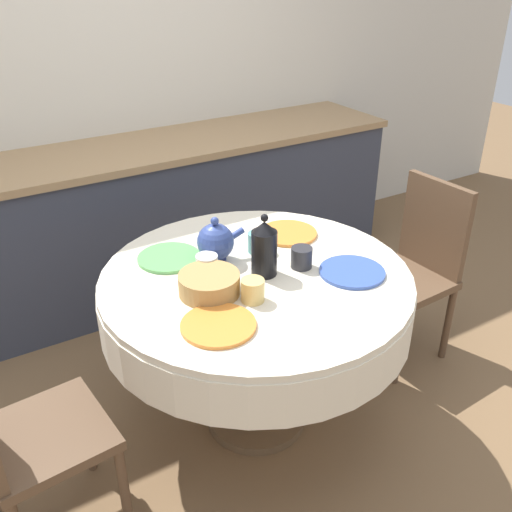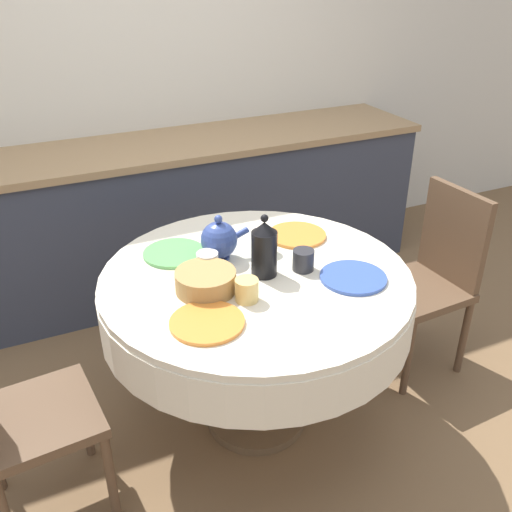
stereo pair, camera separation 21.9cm
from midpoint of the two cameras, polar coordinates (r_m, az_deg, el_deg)
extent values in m
plane|color=brown|center=(2.69, 2.42, -16.03)|extent=(12.00, 12.00, 0.00)
cube|color=silver|center=(3.54, -10.24, 18.48)|extent=(7.00, 0.05, 2.60)
cube|color=#383D4C|center=(3.48, -7.52, 3.53)|extent=(3.20, 0.60, 0.87)
cube|color=#A37F56|center=(3.32, -8.01, 10.66)|extent=(3.24, 0.64, 0.04)
cylinder|color=brown|center=(2.68, 2.43, -15.72)|extent=(0.44, 0.44, 0.04)
cylinder|color=brown|center=(2.49, 2.56, -11.17)|extent=(0.11, 0.11, 0.51)
cylinder|color=silver|center=(2.29, 2.74, -4.48)|extent=(1.23, 1.23, 0.18)
cylinder|color=silver|center=(2.23, 2.80, -2.22)|extent=(1.22, 1.22, 0.03)
cube|color=brown|center=(2.89, 17.97, -3.28)|extent=(0.42, 0.42, 0.04)
cube|color=brown|center=(2.89, 21.28, 1.92)|extent=(0.05, 0.38, 0.46)
cylinder|color=brown|center=(2.80, 17.17, -9.83)|extent=(0.04, 0.04, 0.41)
cylinder|color=brown|center=(3.00, 12.58, -6.31)|extent=(0.04, 0.04, 0.41)
cylinder|color=brown|center=(3.03, 22.05, -7.59)|extent=(0.04, 0.04, 0.41)
cylinder|color=brown|center=(3.22, 17.47, -4.49)|extent=(0.04, 0.04, 0.41)
cube|color=brown|center=(2.17, -18.20, -15.22)|extent=(0.43, 0.43, 0.04)
cylinder|color=brown|center=(2.47, -14.31, -15.37)|extent=(0.04, 0.04, 0.41)
cylinder|color=brown|center=(2.23, -11.44, -21.03)|extent=(0.04, 0.04, 0.41)
cylinder|color=orange|center=(1.94, -1.69, -6.75)|extent=(0.26, 0.26, 0.01)
cylinder|color=#DBB766|center=(2.04, 2.13, -3.50)|extent=(0.09, 0.09, 0.08)
cylinder|color=#3856AD|center=(2.24, 12.47, -2.18)|extent=(0.26, 0.26, 0.01)
cylinder|color=#28282D|center=(2.25, 7.53, -0.47)|extent=(0.09, 0.09, 0.08)
cylinder|color=#5BA85B|center=(2.37, -5.59, 0.22)|extent=(0.26, 0.26, 0.01)
cylinder|color=white|center=(2.22, -2.07, -0.75)|extent=(0.09, 0.09, 0.08)
cylinder|color=orange|center=(2.53, 6.59, 2.04)|extent=(0.26, 0.26, 0.01)
cylinder|color=#5BA39E|center=(2.37, 3.36, 1.28)|extent=(0.09, 0.09, 0.08)
cylinder|color=black|center=(2.18, 3.70, 0.17)|extent=(0.10, 0.10, 0.18)
cone|color=black|center=(2.13, 3.79, 2.83)|extent=(0.09, 0.09, 0.04)
sphere|color=black|center=(2.12, 3.82, 3.71)|extent=(0.03, 0.03, 0.03)
cylinder|color=#33478E|center=(2.33, -0.98, -0.23)|extent=(0.08, 0.08, 0.01)
sphere|color=#33478E|center=(2.29, -1.00, 1.56)|extent=(0.15, 0.15, 0.15)
cylinder|color=#33478E|center=(2.32, 0.99, 2.14)|extent=(0.09, 0.03, 0.05)
sphere|color=#33478E|center=(2.25, -1.02, 3.64)|extent=(0.03, 0.03, 0.03)
cylinder|color=#AD844C|center=(2.10, -2.10, -2.61)|extent=(0.23, 0.23, 0.08)
camera|label=1|loc=(0.11, -87.14, 1.55)|focal=40.00mm
camera|label=2|loc=(0.11, 92.86, -1.55)|focal=40.00mm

